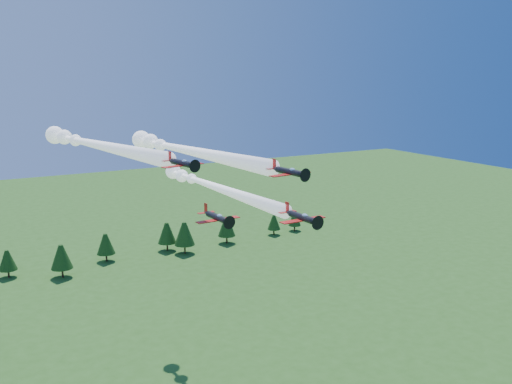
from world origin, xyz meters
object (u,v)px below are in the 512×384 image
plane_lead (184,149)px  plane_slot (217,217)px  plane_left (93,144)px  plane_right (212,185)px

plane_lead → plane_slot: bearing=-90.5°
plane_lead → plane_left: 16.99m
plane_left → plane_right: 27.69m
plane_left → plane_right: plane_left is taller
plane_left → plane_right: bearing=-3.1°
plane_right → plane_lead: bearing=-133.7°
plane_lead → plane_slot: 15.19m
plane_right → plane_slot: plane_right is taller
plane_left → plane_slot: bearing=-64.7°
plane_left → plane_slot: 28.10m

